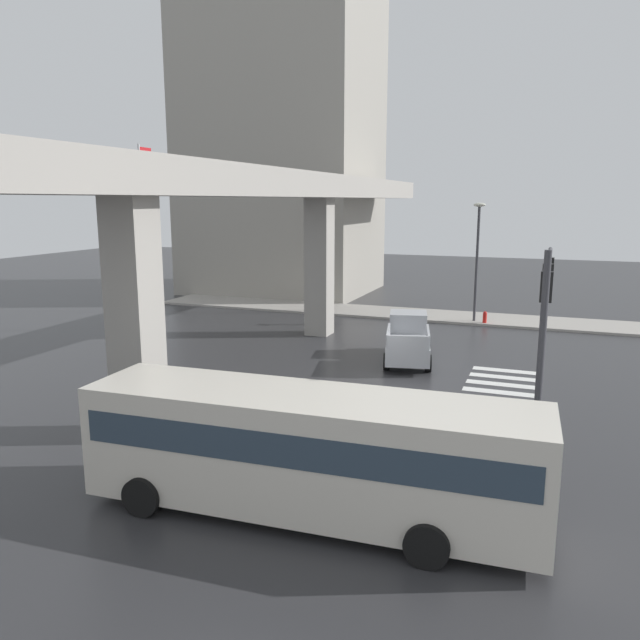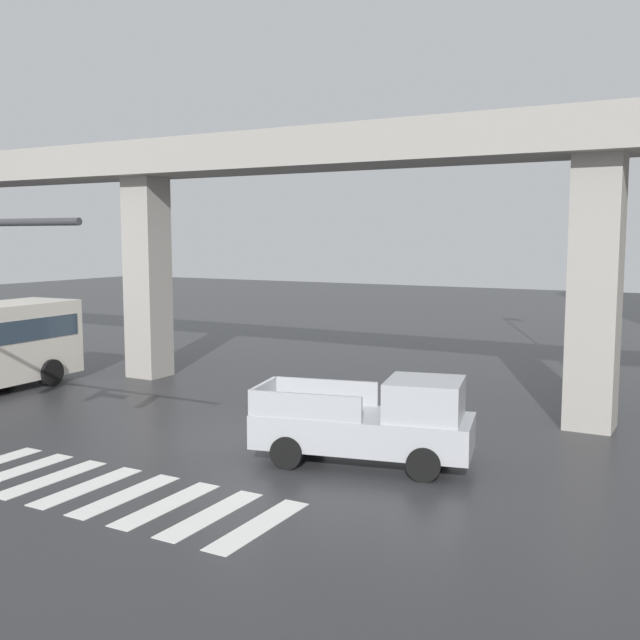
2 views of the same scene
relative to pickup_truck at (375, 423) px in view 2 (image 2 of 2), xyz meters
The scene contains 5 objects.
ground_plane 4.28m from the pickup_truck, behind, with size 120.00×120.00×0.00m, color #2D2D30.
crosswalk_stripes 6.19m from the pickup_truck, 132.97° to the right, with size 8.25×2.80×0.01m.
elevated_overpass 9.75m from the pickup_truck, 125.18° to the left, with size 51.06×2.59×8.73m.
pickup_truck is the anchor object (origin of this frame).
flagpole 16.49m from the pickup_truck, 84.20° to the left, with size 1.16×0.12×10.42m.
Camera 2 is at (11.23, -15.71, 5.34)m, focal length 41.59 mm.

